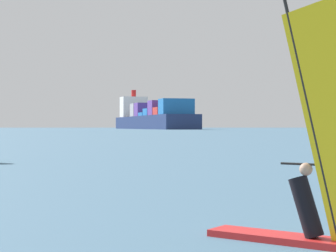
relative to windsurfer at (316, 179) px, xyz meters
name	(u,v)px	position (x,y,z in m)	size (l,w,h in m)	color
windsurfer	(316,179)	(0.00, 0.00, 0.00)	(2.48, 2.96, 4.46)	red
cargo_ship	(151,118)	(109.35, 433.23, 7.68)	(24.29, 165.79, 33.59)	navy
distant_headland	(151,117)	(298.82, 1169.90, 21.07)	(1377.83, 326.05, 44.35)	#60665B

